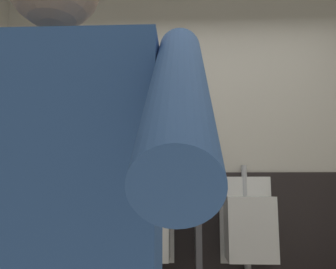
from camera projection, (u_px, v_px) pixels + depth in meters
The scene contains 6 objects.
wall_back at pixel (206, 145), 2.98m from camera, with size 4.03×0.12×2.83m, color beige.
wainscot_band_back at pixel (208, 250), 2.78m from camera, with size 3.43×0.03×1.18m, color black.
urinal_left at pixel (147, 227), 2.68m from camera, with size 0.40×0.34×1.24m.
urinal_middle at pixel (249, 227), 2.65m from camera, with size 0.40×0.34×1.24m.
privacy_divider_panel at pixel (198, 203), 2.63m from camera, with size 0.04×0.40×0.90m, color #4C4C51.
person at pixel (40, 222), 0.75m from camera, with size 0.72×0.60×1.63m.
Camera 1 is at (-0.18, -1.40, 1.03)m, focal length 38.65 mm.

